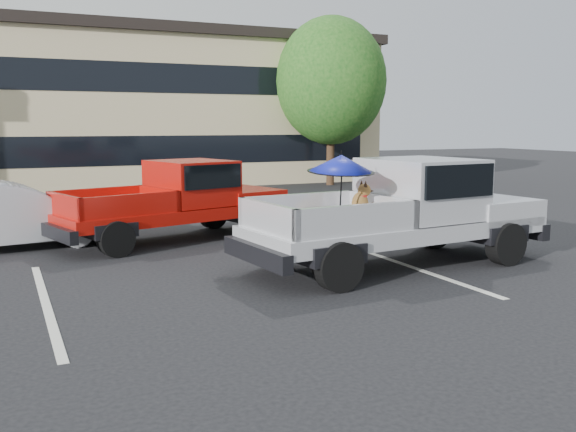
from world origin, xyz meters
name	(u,v)px	position (x,y,z in m)	size (l,w,h in m)	color
ground	(302,316)	(0.00, 0.00, 0.00)	(90.00, 90.00, 0.00)	black
stripe_left	(46,304)	(-3.00, 2.00, 0.00)	(0.12, 5.00, 0.01)	silver
stripe_right	(405,265)	(3.00, 2.00, 0.00)	(0.12, 5.00, 0.01)	silver
motel_building	(133,107)	(2.00, 20.99, 3.21)	(20.40, 8.40, 6.30)	#CBBB87
tree_right	(331,81)	(9.00, 16.00, 4.21)	(4.46, 4.46, 6.78)	#332114
tree_back	(201,85)	(6.00, 24.00, 4.41)	(4.68, 4.68, 7.11)	#332114
silver_pickup	(410,206)	(3.10, 2.03, 1.05)	(5.86, 2.55, 2.06)	black
red_pickup	(186,197)	(0.18, 6.16, 0.93)	(5.45, 3.10, 1.70)	black
silver_sedan	(10,215)	(-3.33, 6.57, 0.68)	(1.43, 4.10, 1.35)	silver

